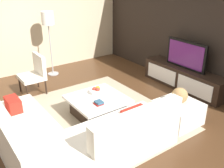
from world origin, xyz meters
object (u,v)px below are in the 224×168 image
Objects in this scene: fruit_bowl at (97,91)px; floor_lamp at (48,22)px; media_console at (183,78)px; book_stack at (99,103)px; ottoman at (178,112)px; television at (186,55)px; decorative_ball at (180,95)px; sectional_couch at (67,136)px; coffee_table at (98,106)px; accent_chair_near at (35,72)px.

floor_lamp is at bearing 177.80° from fruit_bowl.
media_console is 2.42m from book_stack.
media_console is 3.00× the size of ottoman.
television is 0.64× the size of floor_lamp.
decorative_ball is (0.93, -1.25, -0.28)m from television.
sectional_couch is 3.44× the size of ottoman.
fruit_bowl is at bearing 127.13° from sectional_couch.
book_stack is (0.13, -2.41, -0.41)m from television.
floor_lamp is at bearing 175.66° from coffee_table.
decorative_ball is at bearing 45.54° from coffee_table.
fruit_bowl reaches higher than media_console.
decorative_ball is (0.00, 0.00, 0.34)m from ottoman.
accent_chair_near reaches higher than ottoman.
sectional_couch reaches higher than coffee_table.
coffee_table is at bearing -134.46° from ottoman.
ottoman is at bearing 45.54° from coffee_table.
media_console is 0.87× the size of sectional_couch.
coffee_table is at bearing -4.34° from floor_lamp.
accent_chair_near is 1.97m from book_stack.
television is at bearing 90.00° from media_console.
decorative_ball is 1.84× the size of book_stack.
fruit_bowl is 1.82× the size of book_stack.
book_stack is (0.13, -2.41, 0.16)m from media_console.
fruit_bowl is (2.32, -0.09, -0.94)m from floor_lamp.
book_stack is at bearing -6.43° from floor_lamp.
coffee_table is at bearing -92.49° from television.
decorative_ball is at bearing 78.16° from sectional_couch.
sectional_couch is 2.76× the size of accent_chair_near.
fruit_bowl reaches higher than coffee_table.
decorative_ball is (1.03, 1.05, 0.34)m from coffee_table.
sectional_couch is 8.53× the size of decorative_ball.
fruit_bowl reaches higher than ottoman.
sectional_couch is at bearing -52.87° from fruit_bowl.
television is at bearing 126.74° from ottoman.
coffee_table is at bearing 152.71° from book_stack.
media_console is 3.53m from floor_lamp.
sectional_couch is 8.59× the size of fruit_bowl.
accent_chair_near is 3.09× the size of decorative_ball.
coffee_table is 0.31m from fruit_bowl.
television is at bearing 39.07° from floor_lamp.
media_console is at bearing 87.51° from coffee_table.
media_console is 0.57m from television.
decorative_ball reaches higher than coffee_table.
ottoman is at bearing -53.25° from media_console.
television is 1.67m from ottoman.
fruit_bowl is (1.51, 0.65, -0.06)m from accent_chair_near.
fruit_bowl is (-0.28, -2.20, 0.18)m from media_console.
television reaches higher than accent_chair_near.
television is 2.38m from coffee_table.
media_console is 1.29× the size of floor_lamp.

